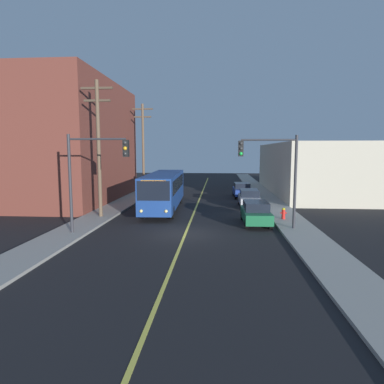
{
  "coord_description": "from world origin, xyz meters",
  "views": [
    {
      "loc": [
        2.04,
        -20.75,
        5.12
      ],
      "look_at": [
        0.0,
        5.29,
        2.0
      ],
      "focal_mm": 31.87,
      "sensor_mm": 36.0,
      "label": 1
    }
  ],
  "objects_px": {
    "utility_pole_mid": "(143,145)",
    "fire_hydrant": "(283,213)",
    "city_bus": "(164,189)",
    "utility_pole_near": "(99,143)",
    "traffic_signal_left_corner": "(94,165)",
    "parked_car_blue": "(242,190)",
    "parked_car_green": "(256,213)",
    "traffic_signal_right_corner": "(271,164)",
    "parked_car_silver": "(249,198)"
  },
  "relations": [
    {
      "from": "parked_car_green",
      "to": "parked_car_blue",
      "type": "height_order",
      "value": "same"
    },
    {
      "from": "city_bus",
      "to": "utility_pole_mid",
      "type": "bearing_deg",
      "value": 111.74
    },
    {
      "from": "parked_car_blue",
      "to": "utility_pole_near",
      "type": "height_order",
      "value": "utility_pole_near"
    },
    {
      "from": "parked_car_silver",
      "to": "utility_pole_near",
      "type": "bearing_deg",
      "value": -152.12
    },
    {
      "from": "parked_car_blue",
      "to": "traffic_signal_left_corner",
      "type": "distance_m",
      "value": 21.14
    },
    {
      "from": "parked_car_green",
      "to": "traffic_signal_left_corner",
      "type": "distance_m",
      "value": 11.37
    },
    {
      "from": "parked_car_blue",
      "to": "utility_pole_near",
      "type": "xyz_separation_m",
      "value": [
        -11.65,
        -12.96,
        4.92
      ]
    },
    {
      "from": "traffic_signal_left_corner",
      "to": "fire_hydrant",
      "type": "relative_size",
      "value": 7.14
    },
    {
      "from": "traffic_signal_right_corner",
      "to": "fire_hydrant",
      "type": "bearing_deg",
      "value": 64.72
    },
    {
      "from": "parked_car_green",
      "to": "fire_hydrant",
      "type": "bearing_deg",
      "value": 31.9
    },
    {
      "from": "utility_pole_mid",
      "to": "traffic_signal_left_corner",
      "type": "bearing_deg",
      "value": -85.85
    },
    {
      "from": "parked_car_green",
      "to": "utility_pole_near",
      "type": "xyz_separation_m",
      "value": [
        -11.68,
        1.35,
        4.92
      ]
    },
    {
      "from": "utility_pole_near",
      "to": "traffic_signal_right_corner",
      "type": "xyz_separation_m",
      "value": [
        12.41,
        -3.04,
        -1.46
      ]
    },
    {
      "from": "city_bus",
      "to": "utility_pole_mid",
      "type": "height_order",
      "value": "utility_pole_mid"
    },
    {
      "from": "traffic_signal_left_corner",
      "to": "parked_car_silver",
      "type": "bearing_deg",
      "value": 48.4
    },
    {
      "from": "traffic_signal_right_corner",
      "to": "parked_car_green",
      "type": "bearing_deg",
      "value": 113.47
    },
    {
      "from": "city_bus",
      "to": "parked_car_green",
      "type": "bearing_deg",
      "value": -37.34
    },
    {
      "from": "city_bus",
      "to": "parked_car_blue",
      "type": "height_order",
      "value": "city_bus"
    },
    {
      "from": "fire_hydrant",
      "to": "parked_car_green",
      "type": "bearing_deg",
      "value": -148.1
    },
    {
      "from": "parked_car_silver",
      "to": "utility_pole_mid",
      "type": "relative_size",
      "value": 0.42
    },
    {
      "from": "utility_pole_mid",
      "to": "traffic_signal_left_corner",
      "type": "height_order",
      "value": "utility_pole_mid"
    },
    {
      "from": "utility_pole_mid",
      "to": "fire_hydrant",
      "type": "height_order",
      "value": "utility_pole_mid"
    },
    {
      "from": "parked_car_blue",
      "to": "traffic_signal_left_corner",
      "type": "bearing_deg",
      "value": -118.85
    },
    {
      "from": "parked_car_silver",
      "to": "traffic_signal_right_corner",
      "type": "xyz_separation_m",
      "value": [
        0.53,
        -9.33,
        3.46
      ]
    },
    {
      "from": "utility_pole_near",
      "to": "traffic_signal_right_corner",
      "type": "distance_m",
      "value": 12.86
    },
    {
      "from": "parked_car_green",
      "to": "parked_car_silver",
      "type": "bearing_deg",
      "value": 88.48
    },
    {
      "from": "traffic_signal_left_corner",
      "to": "parked_car_green",
      "type": "bearing_deg",
      "value": 21.41
    },
    {
      "from": "city_bus",
      "to": "fire_hydrant",
      "type": "relative_size",
      "value": 14.55
    },
    {
      "from": "parked_car_blue",
      "to": "traffic_signal_right_corner",
      "type": "bearing_deg",
      "value": -87.28
    },
    {
      "from": "city_bus",
      "to": "utility_pole_near",
      "type": "xyz_separation_m",
      "value": [
        -4.26,
        -4.31,
        3.95
      ]
    },
    {
      "from": "parked_car_silver",
      "to": "traffic_signal_right_corner",
      "type": "distance_m",
      "value": 9.96
    },
    {
      "from": "city_bus",
      "to": "parked_car_green",
      "type": "height_order",
      "value": "city_bus"
    },
    {
      "from": "utility_pole_near",
      "to": "traffic_signal_left_corner",
      "type": "distance_m",
      "value": 5.73
    },
    {
      "from": "utility_pole_mid",
      "to": "traffic_signal_left_corner",
      "type": "relative_size",
      "value": 1.74
    },
    {
      "from": "utility_pole_mid",
      "to": "fire_hydrant",
      "type": "distance_m",
      "value": 20.74
    },
    {
      "from": "parked_car_green",
      "to": "parked_car_silver",
      "type": "relative_size",
      "value": 1.01
    },
    {
      "from": "parked_car_blue",
      "to": "traffic_signal_right_corner",
      "type": "xyz_separation_m",
      "value": [
        0.76,
        -16.01,
        3.46
      ]
    },
    {
      "from": "traffic_signal_left_corner",
      "to": "traffic_signal_right_corner",
      "type": "bearing_deg",
      "value": 11.81
    },
    {
      "from": "parked_car_silver",
      "to": "fire_hydrant",
      "type": "height_order",
      "value": "parked_car_silver"
    },
    {
      "from": "fire_hydrant",
      "to": "traffic_signal_right_corner",
      "type": "bearing_deg",
      "value": -115.28
    },
    {
      "from": "parked_car_green",
      "to": "traffic_signal_left_corner",
      "type": "xyz_separation_m",
      "value": [
        -10.09,
        -3.96,
        3.46
      ]
    },
    {
      "from": "parked_car_green",
      "to": "utility_pole_near",
      "type": "height_order",
      "value": "utility_pole_near"
    },
    {
      "from": "city_bus",
      "to": "utility_pole_near",
      "type": "height_order",
      "value": "utility_pole_near"
    },
    {
      "from": "utility_pole_mid",
      "to": "parked_car_blue",
      "type": "bearing_deg",
      "value": -8.24
    },
    {
      "from": "parked_car_green",
      "to": "traffic_signal_left_corner",
      "type": "height_order",
      "value": "traffic_signal_left_corner"
    },
    {
      "from": "city_bus",
      "to": "utility_pole_mid",
      "type": "distance_m",
      "value": 11.83
    },
    {
      "from": "parked_car_blue",
      "to": "fire_hydrant",
      "type": "height_order",
      "value": "parked_car_blue"
    },
    {
      "from": "utility_pole_near",
      "to": "fire_hydrant",
      "type": "bearing_deg",
      "value": 0.02
    },
    {
      "from": "parked_car_blue",
      "to": "city_bus",
      "type": "bearing_deg",
      "value": -130.53
    },
    {
      "from": "parked_car_blue",
      "to": "parked_car_green",
      "type": "bearing_deg",
      "value": -89.9
    }
  ]
}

